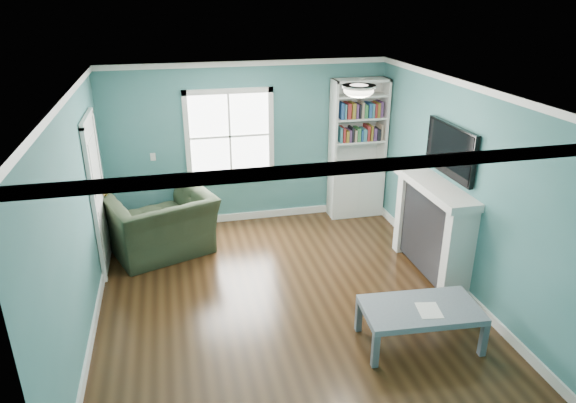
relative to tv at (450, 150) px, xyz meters
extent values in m
plane|color=black|center=(-2.20, -0.20, -1.72)|extent=(5.00, 5.00, 0.00)
plane|color=#357271|center=(-2.20, 2.30, -0.43)|extent=(4.50, 0.00, 4.50)
plane|color=#357271|center=(-2.20, -2.70, -0.43)|extent=(4.50, 0.00, 4.50)
plane|color=#357271|center=(-4.45, -0.20, -0.43)|extent=(0.00, 5.00, 5.00)
plane|color=#357271|center=(0.05, -0.20, -0.43)|extent=(0.00, 5.00, 5.00)
plane|color=white|center=(-2.20, -0.20, 0.88)|extent=(5.00, 5.00, 0.00)
cube|color=white|center=(-2.20, 2.28, -1.66)|extent=(4.50, 0.03, 0.12)
cube|color=white|center=(-4.44, -0.20, -1.66)|extent=(0.03, 5.00, 0.12)
cube|color=white|center=(0.03, -0.20, -1.66)|extent=(0.03, 5.00, 0.12)
cube|color=white|center=(-2.20, 2.28, 0.84)|extent=(4.50, 0.04, 0.08)
cube|color=white|center=(-2.20, -2.68, 0.84)|extent=(4.50, 0.04, 0.08)
cube|color=white|center=(-4.43, -0.20, 0.84)|extent=(0.04, 5.00, 0.08)
cube|color=white|center=(0.03, -0.20, 0.84)|extent=(0.04, 5.00, 0.08)
cube|color=white|center=(-2.50, 2.29, -0.27)|extent=(1.24, 0.01, 1.34)
cube|color=white|center=(-3.16, 2.28, -0.27)|extent=(0.08, 0.06, 1.50)
cube|color=white|center=(-1.84, 2.28, -0.27)|extent=(0.08, 0.06, 1.50)
cube|color=white|center=(-2.50, 2.28, -0.98)|extent=(1.40, 0.06, 0.08)
cube|color=white|center=(-2.50, 2.28, 0.44)|extent=(1.40, 0.06, 0.08)
cube|color=white|center=(-2.50, 2.28, -0.27)|extent=(1.24, 0.03, 0.03)
cube|color=white|center=(-2.50, 2.28, -0.27)|extent=(0.03, 0.03, 1.34)
cube|color=silver|center=(-0.43, 2.10, -1.27)|extent=(0.90, 0.35, 0.90)
cube|color=silver|center=(-0.86, 2.10, -0.12)|extent=(0.04, 0.35, 1.40)
cube|color=silver|center=(0.00, 2.10, -0.12)|extent=(0.04, 0.35, 1.40)
cube|color=silver|center=(-0.43, 2.26, -0.12)|extent=(0.90, 0.02, 1.40)
cube|color=silver|center=(-0.43, 2.10, 0.55)|extent=(0.90, 0.35, 0.04)
cube|color=silver|center=(-0.43, 2.10, -0.80)|extent=(0.84, 0.33, 0.03)
cube|color=silver|center=(-0.43, 2.10, -0.42)|extent=(0.84, 0.33, 0.03)
cube|color=silver|center=(-0.43, 2.10, -0.04)|extent=(0.84, 0.33, 0.03)
cube|color=silver|center=(-0.43, 2.10, 0.32)|extent=(0.84, 0.33, 0.03)
cube|color=teal|center=(-0.43, 2.08, -0.30)|extent=(0.70, 0.25, 0.22)
cube|color=maroon|center=(-0.43, 2.08, 0.08)|extent=(0.70, 0.25, 0.22)
cylinder|color=beige|center=(-0.43, 2.05, 0.46)|extent=(0.26, 0.06, 0.26)
cube|color=black|center=(-0.11, 0.00, -1.12)|extent=(0.30, 1.20, 1.10)
cube|color=black|center=(-0.13, 0.00, -1.32)|extent=(0.22, 0.65, 0.70)
cube|color=silver|center=(-0.13, -0.67, -1.12)|extent=(0.36, 0.16, 1.20)
cube|color=silver|center=(-0.13, 0.67, -1.12)|extent=(0.36, 0.16, 1.20)
cube|color=silver|center=(-0.15, 0.00, -0.47)|extent=(0.44, 1.58, 0.10)
cube|color=black|center=(0.00, 0.00, 0.00)|extent=(0.06, 1.10, 0.65)
cube|color=silver|center=(-4.43, 1.20, -0.70)|extent=(0.04, 0.80, 2.05)
cube|color=white|center=(-4.42, 0.75, -0.70)|extent=(0.05, 0.08, 2.13)
cube|color=white|center=(-4.42, 1.65, -0.70)|extent=(0.05, 0.08, 2.13)
cube|color=white|center=(-4.42, 1.20, 0.36)|extent=(0.05, 0.98, 0.08)
sphere|color=#BF8C3F|center=(-4.37, 1.50, -0.77)|extent=(0.07, 0.07, 0.07)
ellipsoid|color=white|center=(-1.30, -0.10, 0.82)|extent=(0.34, 0.34, 0.15)
cylinder|color=white|center=(-1.30, -0.10, 0.86)|extent=(0.38, 0.38, 0.03)
cube|color=white|center=(-3.70, 2.28, -0.52)|extent=(0.08, 0.01, 0.12)
imported|color=#242C1B|center=(-3.65, 1.40, -1.12)|extent=(1.62, 1.33, 1.21)
cube|color=#4E565E|center=(-1.56, -1.64, -1.53)|extent=(0.07, 0.07, 0.38)
cube|color=#4E565E|center=(-0.39, -1.73, -1.53)|extent=(0.07, 0.07, 0.38)
cube|color=#4E565E|center=(-1.51, -1.03, -1.53)|extent=(0.07, 0.07, 0.38)
cube|color=#4E565E|center=(-0.34, -1.12, -1.53)|extent=(0.07, 0.07, 0.38)
cube|color=slate|center=(-0.95, -1.38, -1.31)|extent=(1.29, 0.77, 0.07)
cube|color=white|center=(-0.90, -1.45, -1.27)|extent=(0.28, 0.33, 0.00)
camera|label=1|loc=(-3.39, -5.56, 1.87)|focal=32.00mm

